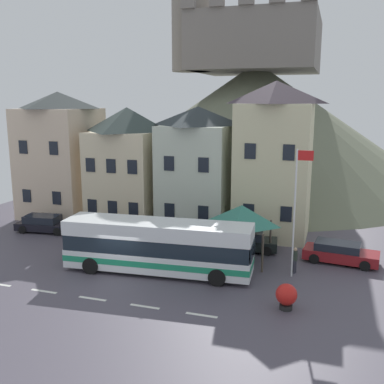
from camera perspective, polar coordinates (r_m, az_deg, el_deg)
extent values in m
cube|color=#4E4855|center=(26.96, -9.54, -10.93)|extent=(40.00, 60.00, 0.06)
cube|color=silver|center=(26.27, -18.37, -11.92)|extent=(1.60, 0.20, 0.01)
cube|color=silver|center=(24.72, -12.59, -13.12)|extent=(1.60, 0.20, 0.01)
cube|color=silver|center=(23.45, -6.04, -14.32)|extent=(1.60, 0.20, 0.01)
cube|color=silver|center=(22.50, 1.22, -15.42)|extent=(1.60, 0.20, 0.01)
cube|color=beige|center=(41.64, -16.34, 3.61)|extent=(5.90, 6.15, 9.53)
pyramid|color=#383F3F|center=(41.28, -16.78, 11.17)|extent=(5.90, 6.15, 1.44)
cube|color=black|center=(40.45, -20.33, -0.45)|extent=(0.80, 0.06, 1.10)
cube|color=black|center=(38.71, -16.89, -0.74)|extent=(0.80, 0.06, 1.10)
cube|color=black|center=(39.84, -20.75, 5.39)|extent=(0.80, 0.06, 1.10)
cube|color=black|center=(38.08, -17.25, 5.36)|extent=(0.80, 0.06, 1.10)
cube|color=beige|center=(38.43, -8.09, 1.95)|extent=(5.48, 6.06, 7.71)
pyramid|color=#323E3B|center=(37.93, -8.30, 9.18)|extent=(5.48, 6.06, 1.96)
cube|color=black|center=(37.04, -12.61, -1.75)|extent=(0.80, 0.06, 1.10)
cube|color=black|center=(36.16, -10.11, -1.98)|extent=(0.80, 0.06, 1.10)
cube|color=black|center=(35.36, -7.49, -2.21)|extent=(0.80, 0.06, 1.10)
cube|color=black|center=(36.43, -12.85, 3.39)|extent=(0.80, 0.06, 1.10)
cube|color=black|center=(35.53, -10.31, 3.29)|extent=(0.80, 0.06, 1.10)
cube|color=black|center=(34.71, -7.64, 3.18)|extent=(0.80, 0.06, 1.10)
cube|color=beige|center=(36.07, 0.76, 1.93)|extent=(5.37, 5.94, 8.33)
pyramid|color=#2B3336|center=(35.57, 0.78, 9.71)|extent=(5.37, 5.94, 1.45)
cube|color=black|center=(34.16, -2.89, -2.36)|extent=(0.80, 0.06, 1.10)
cube|color=black|center=(33.33, 1.43, -2.70)|extent=(0.80, 0.06, 1.10)
cube|color=black|center=(33.47, -2.96, 3.67)|extent=(0.80, 0.06, 1.10)
cube|color=black|center=(32.62, 1.46, 3.47)|extent=(0.80, 0.06, 1.10)
cube|color=beige|center=(34.26, 10.35, 2.64)|extent=(5.33, 5.14, 10.00)
pyramid|color=#423740|center=(33.86, 10.72, 12.42)|extent=(5.33, 5.14, 1.64)
cube|color=black|center=(32.46, 7.23, -2.46)|extent=(0.80, 0.06, 1.10)
cube|color=black|center=(32.09, 11.91, -2.78)|extent=(0.80, 0.06, 1.10)
cube|color=black|center=(31.69, 7.43, 5.19)|extent=(0.80, 0.06, 1.10)
cube|color=black|center=(31.32, 12.25, 4.95)|extent=(0.80, 0.06, 1.10)
cone|color=#666B55|center=(56.45, 8.04, 8.60)|extent=(43.68, 43.68, 14.74)
cube|color=slate|center=(56.75, 8.32, 18.08)|extent=(14.21, 14.21, 6.34)
cylinder|color=slate|center=(55.15, -0.05, 19.43)|extent=(4.62, 4.62, 8.32)
cube|color=slate|center=(52.01, -0.47, 22.82)|extent=(1.58, 0.70, 0.87)
cube|color=slate|center=(51.12, 3.18, 23.00)|extent=(1.58, 0.70, 0.87)
cube|color=slate|center=(50.41, 6.96, 23.10)|extent=(1.58, 0.70, 0.87)
cube|color=white|center=(27.35, -4.37, -8.58)|extent=(11.48, 3.32, 1.11)
cube|color=#1E8C60|center=(27.33, -4.37, -8.48)|extent=(11.50, 3.34, 0.36)
cube|color=#19232D|center=(27.02, -4.40, -6.56)|extent=(11.38, 3.27, 0.93)
cube|color=white|center=(26.75, -4.43, -4.72)|extent=(11.48, 3.32, 0.87)
cube|color=#19232D|center=(25.90, 7.75, -7.44)|extent=(0.22, 2.08, 0.89)
cylinder|color=black|center=(27.68, 4.12, -9.00)|extent=(1.02, 0.35, 1.00)
cylinder|color=black|center=(25.50, 3.21, -10.84)|extent=(1.02, 0.35, 1.00)
cylinder|color=black|center=(29.83, -10.77, -7.63)|extent=(1.02, 0.35, 1.00)
cylinder|color=black|center=(27.82, -12.80, -9.16)|extent=(1.02, 0.35, 1.00)
cylinder|color=#473D33|center=(31.16, 3.93, -5.26)|extent=(0.14, 0.14, 2.40)
cylinder|color=#473D33|center=(30.58, 9.96, -5.74)|extent=(0.14, 0.14, 2.40)
cylinder|color=#473D33|center=(28.12, 2.28, -7.12)|extent=(0.14, 0.14, 2.40)
cylinder|color=#473D33|center=(27.47, 8.98, -7.72)|extent=(0.14, 0.14, 2.40)
pyramid|color=#2E7664|center=(28.77, 6.37, -2.92)|extent=(3.60, 3.60, 1.29)
cube|color=black|center=(31.38, 7.21, -6.52)|extent=(4.11, 2.22, 0.66)
cube|color=#1E232D|center=(31.21, 6.87, -5.45)|extent=(2.53, 1.82, 0.54)
cylinder|color=black|center=(32.19, 9.61, -6.48)|extent=(0.66, 0.28, 0.64)
cylinder|color=black|center=(30.61, 9.53, -7.45)|extent=(0.66, 0.28, 0.64)
cylinder|color=black|center=(32.33, 4.99, -6.28)|extent=(0.66, 0.28, 0.64)
cylinder|color=black|center=(30.75, 4.67, -7.23)|extent=(0.66, 0.28, 0.64)
cube|color=slate|center=(34.13, -11.15, -5.15)|extent=(4.20, 1.93, 0.68)
cube|color=#1E232D|center=(34.05, -11.50, -4.14)|extent=(2.54, 1.65, 0.53)
cylinder|color=black|center=(34.34, -8.47, -5.29)|extent=(0.65, 0.23, 0.64)
cylinder|color=black|center=(32.89, -9.66, -6.09)|extent=(0.65, 0.23, 0.64)
cylinder|color=black|center=(35.50, -12.51, -4.88)|extent=(0.65, 0.23, 0.64)
cylinder|color=black|center=(34.10, -13.83, -5.63)|extent=(0.65, 0.23, 0.64)
cube|color=maroon|center=(30.45, 18.46, -7.64)|extent=(4.78, 2.36, 0.65)
cube|color=#1E232D|center=(30.29, 18.09, -6.57)|extent=(2.93, 1.93, 0.49)
cylinder|color=black|center=(31.25, 21.40, -7.71)|extent=(0.66, 0.27, 0.64)
cylinder|color=black|center=(29.59, 21.19, -8.78)|extent=(0.66, 0.27, 0.64)
cylinder|color=black|center=(31.50, 15.86, -7.18)|extent=(0.66, 0.27, 0.64)
cylinder|color=black|center=(29.85, 15.32, -8.21)|extent=(0.66, 0.27, 0.64)
cube|color=black|center=(37.41, -18.20, -4.12)|extent=(4.62, 2.33, 0.57)
cube|color=#1E232D|center=(37.37, -18.55, -3.26)|extent=(2.83, 1.90, 0.56)
cylinder|color=black|center=(37.50, -15.59, -4.14)|extent=(0.66, 0.28, 0.64)
cylinder|color=black|center=(36.03, -16.81, -4.86)|extent=(0.66, 0.28, 0.64)
cylinder|color=black|center=(38.88, -19.46, -3.83)|extent=(0.66, 0.28, 0.64)
cylinder|color=black|center=(37.46, -20.79, -4.50)|extent=(0.66, 0.28, 0.64)
cylinder|color=#2D2D38|center=(27.87, 7.59, -9.18)|extent=(0.13, 0.13, 0.77)
cylinder|color=#2D2D38|center=(27.88, 7.20, -9.16)|extent=(0.13, 0.13, 0.77)
cylinder|color=#2D382D|center=(27.64, 7.43, -7.87)|extent=(0.30, 0.30, 0.67)
sphere|color=#9E7A60|center=(27.50, 7.46, -7.01)|extent=(0.21, 0.21, 0.21)
cylinder|color=#2D2D38|center=(28.08, 13.02, -9.16)|extent=(0.16, 0.16, 0.83)
cylinder|color=#2D2D38|center=(27.91, 12.88, -9.29)|extent=(0.16, 0.16, 0.83)
cylinder|color=#2D382D|center=(27.76, 13.02, -7.93)|extent=(0.29, 0.29, 0.61)
sphere|color=tan|center=(27.63, 13.06, -7.13)|extent=(0.22, 0.22, 0.22)
cube|color=#33473D|center=(31.67, 5.78, -6.43)|extent=(1.70, 0.45, 0.08)
cube|color=#33473D|center=(31.81, 5.88, -5.94)|extent=(1.70, 0.06, 0.40)
cube|color=#2D2D33|center=(31.90, 4.41, -6.70)|extent=(0.08, 0.36, 0.45)
cube|color=#2D2D33|center=(31.60, 7.15, -6.94)|extent=(0.08, 0.36, 0.45)
cylinder|color=silver|center=(26.40, 12.92, -2.82)|extent=(0.10, 0.10, 7.57)
cube|color=red|center=(25.75, 14.26, 4.54)|extent=(0.90, 0.03, 0.56)
cylinder|color=black|center=(23.49, 11.89, -14.14)|extent=(0.65, 0.65, 0.25)
sphere|color=red|center=(23.21, 11.96, -12.66)|extent=(1.08, 1.08, 1.08)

